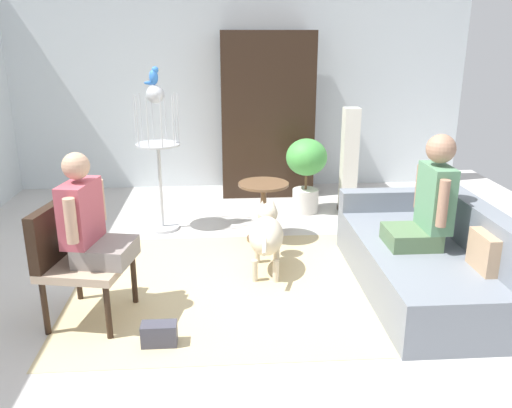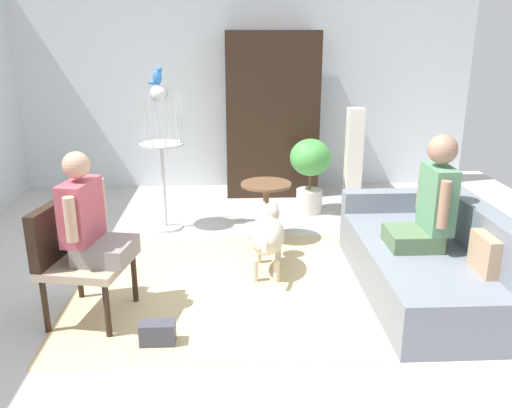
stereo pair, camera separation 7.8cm
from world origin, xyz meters
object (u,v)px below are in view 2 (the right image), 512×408
(person_on_couch, at_px, (430,203))
(armchair, at_px, (74,250))
(dog, at_px, (268,234))
(armoire_cabinet, at_px, (272,115))
(column_lamp, at_px, (353,162))
(bird_cage_stand, at_px, (162,148))
(couch, at_px, (428,259))
(round_end_table, at_px, (266,206))
(handbag, at_px, (158,333))
(person_on_armchair, at_px, (89,219))
(potted_plant, at_px, (310,167))
(parrot, at_px, (157,76))

(person_on_couch, bearing_deg, armchair, -174.54)
(dog, bearing_deg, armoire_cabinet, 84.86)
(column_lamp, bearing_deg, bird_cage_stand, -168.48)
(bird_cage_stand, xyz_separation_m, armoire_cabinet, (1.27, 1.34, 0.14))
(couch, height_order, round_end_table, couch)
(round_end_table, height_order, dog, round_end_table)
(couch, bearing_deg, round_end_table, 137.30)
(handbag, bearing_deg, column_lamp, 54.51)
(person_on_armchair, distance_m, potted_plant, 3.08)
(armchair, distance_m, column_lamp, 3.48)
(armchair, distance_m, handbag, 0.90)
(armoire_cabinet, xyz_separation_m, handbag, (-1.06, -3.65, -0.97))
(armoire_cabinet, bearing_deg, person_on_couch, -70.69)
(round_end_table, distance_m, bird_cage_stand, 1.27)
(round_end_table, xyz_separation_m, parrot, (-1.08, 0.42, 1.26))
(round_end_table, xyz_separation_m, bird_cage_stand, (-1.08, 0.42, 0.52))
(couch, xyz_separation_m, round_end_table, (-1.26, 1.17, 0.11))
(person_on_armchair, relative_size, parrot, 4.34)
(person_on_armchair, height_order, column_lamp, person_on_armchair)
(dog, xyz_separation_m, potted_plant, (0.62, 1.61, 0.21))
(handbag, bearing_deg, dog, 54.02)
(armchair, height_order, bird_cage_stand, bird_cage_stand)
(couch, xyz_separation_m, parrot, (-2.35, 1.58, 1.37))
(armoire_cabinet, bearing_deg, couch, -69.83)
(person_on_armchair, xyz_separation_m, potted_plant, (1.95, 2.37, -0.22))
(round_end_table, bearing_deg, armoire_cabinet, 83.88)
(person_on_armchair, xyz_separation_m, bird_cage_stand, (0.30, 1.90, 0.12))
(armchair, relative_size, person_on_couch, 0.97)
(bird_cage_stand, relative_size, parrot, 8.44)
(potted_plant, bearing_deg, column_lamp, -2.88)
(couch, height_order, bird_cage_stand, bird_cage_stand)
(person_on_armchair, bearing_deg, round_end_table, 47.21)
(armoire_cabinet, height_order, handbag, armoire_cabinet)
(couch, relative_size, armchair, 2.26)
(bird_cage_stand, xyz_separation_m, potted_plant, (1.66, 0.47, -0.34))
(armchair, distance_m, round_end_table, 2.11)
(armoire_cabinet, bearing_deg, armchair, -117.94)
(bird_cage_stand, distance_m, column_lamp, 2.22)
(couch, xyz_separation_m, potted_plant, (-0.68, 2.05, 0.29))
(potted_plant, distance_m, column_lamp, 0.51)
(armchair, xyz_separation_m, dog, (1.48, 0.72, -0.18))
(round_end_table, height_order, column_lamp, column_lamp)
(round_end_table, bearing_deg, couch, -42.70)
(bird_cage_stand, height_order, potted_plant, bird_cage_stand)
(couch, distance_m, handbag, 2.26)
(person_on_couch, distance_m, round_end_table, 1.75)
(dog, bearing_deg, handbag, -125.98)
(armoire_cabinet, bearing_deg, potted_plant, -65.92)
(dog, bearing_deg, potted_plant, 69.13)
(round_end_table, xyz_separation_m, column_lamp, (1.08, 0.86, 0.24))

